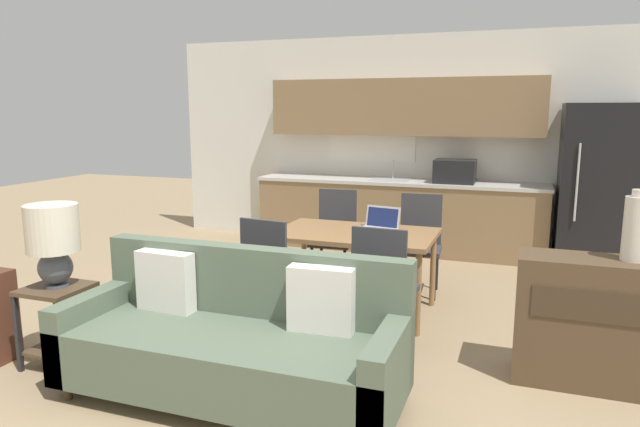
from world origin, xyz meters
The scene contains 15 objects.
ground_plane centered at (0.00, 0.00, 0.00)m, with size 20.00×20.00×0.00m, color #9E8460.
wall_back centered at (-0.01, 4.63, 1.35)m, with size 6.40×0.07×2.70m.
kitchen_counter centered at (0.01, 4.33, 0.84)m, with size 3.60×0.65×2.15m.
refrigerator centered at (2.25, 4.21, 0.92)m, with size 0.82×0.78×1.84m.
dining_table centered at (0.12, 1.94, 0.66)m, with size 1.38×0.87×0.72m.
couch centered at (-0.14, 0.23, 0.35)m, with size 2.12×0.80×0.90m.
side_table centered at (-1.51, 0.20, 0.38)m, with size 0.40×0.40×0.57m.
table_lamp centered at (-1.50, 0.21, 0.91)m, with size 0.35×0.35×0.57m.
credenza centered at (1.94, 1.14, 0.42)m, with size 0.93×0.39×0.84m.
vase centered at (2.15, 1.17, 1.05)m, with size 0.14×0.14×0.45m.
dining_chair_near_left centered at (-0.33, 1.18, 0.52)m, with size 0.47×0.47×0.96m.
dining_chair_far_right centered at (0.56, 2.70, 0.52)m, with size 0.45×0.45×0.96m.
dining_chair_far_left centered at (-0.32, 2.72, 0.52)m, with size 0.44×0.44×0.96m.
dining_chair_near_right centered at (0.56, 1.18, 0.52)m, with size 0.44×0.44×0.96m.
laptop centered at (0.30, 2.11, 0.77)m, with size 0.36×0.31×0.20m.
Camera 1 is at (1.48, -2.72, 1.77)m, focal length 32.00 mm.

